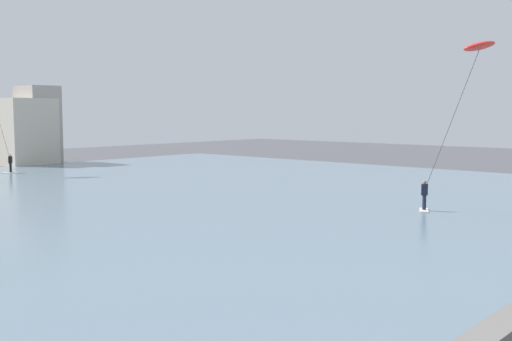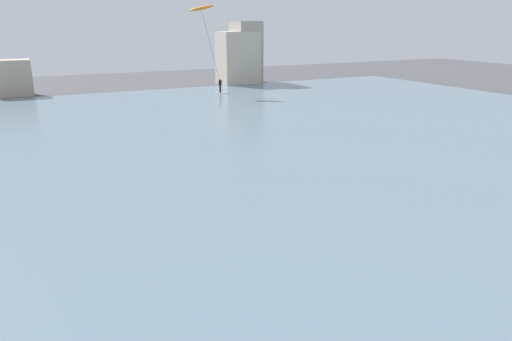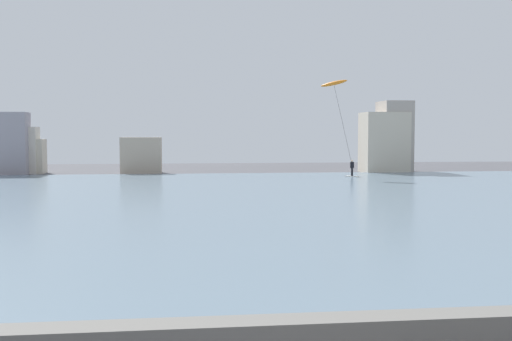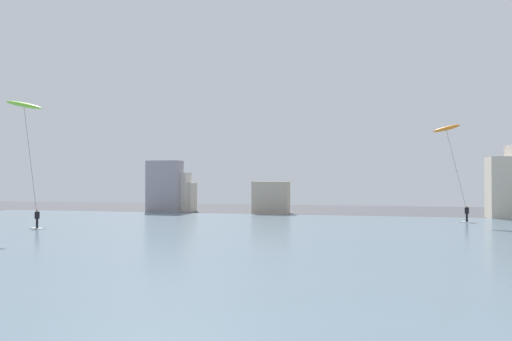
% 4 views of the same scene
% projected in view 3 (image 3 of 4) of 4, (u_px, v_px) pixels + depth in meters
% --- Properties ---
extents(water_bay, '(84.00, 52.00, 0.10)m').
position_uv_depth(water_bay, '(220.00, 202.00, 37.62)').
color(water_bay, slate).
rests_on(water_bay, ground).
extents(far_shore_buildings, '(46.21, 5.50, 7.92)m').
position_uv_depth(far_shore_buildings, '(264.00, 144.00, 65.92)').
color(far_shore_buildings, gray).
rests_on(far_shore_buildings, ground).
extents(kitesurfer_orange, '(3.78, 2.13, 9.59)m').
position_uv_depth(kitesurfer_orange, '(336.00, 95.00, 58.55)').
color(kitesurfer_orange, silver).
rests_on(kitesurfer_orange, water_bay).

